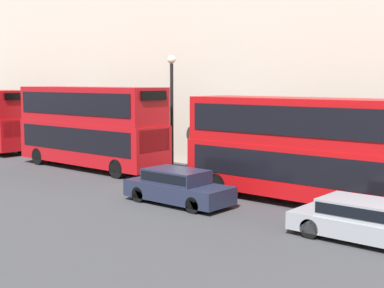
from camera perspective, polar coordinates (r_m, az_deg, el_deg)
The scene contains 5 objects.
bus_leading at distance 21.85m, azimuth 12.69°, elevation -0.26°, with size 2.59×10.97×4.29m.
bus_second_in_queue at distance 30.80m, azimuth -10.80°, elevation 2.11°, with size 2.59×10.21×4.64m.
car_dark_sedan at distance 17.59m, azimuth 17.99°, elevation -7.65°, with size 1.90×4.64×1.29m.
car_hatchback at distance 21.70m, azimuth -1.56°, elevation -4.47°, with size 1.80×4.61×1.41m.
street_lamp at distance 28.89m, azimuth -2.17°, elevation 4.65°, with size 0.44×0.44×6.33m.
Camera 1 is at (-17.62, -3.48, 4.96)m, focal length 50.00 mm.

